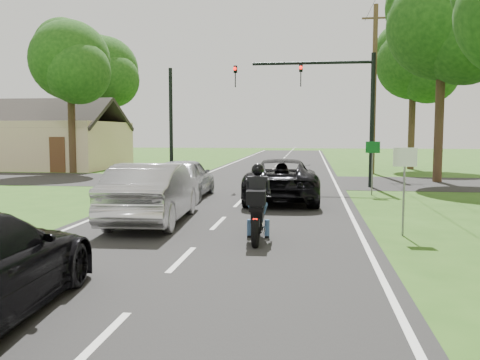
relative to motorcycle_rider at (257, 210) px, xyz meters
name	(u,v)px	position (x,y,z in m)	size (l,w,h in m)	color
ground	(182,260)	(-1.28, -1.93, -0.71)	(140.00, 140.00, 0.00)	#2A5217
road	(246,196)	(-1.28, 8.07, -0.71)	(8.00, 100.00, 0.01)	black
cross_road	(261,181)	(-1.28, 14.07, -0.71)	(60.00, 7.00, 0.01)	black
motorcycle_rider	(257,210)	(0.00, 0.00, 0.00)	(0.59, 2.10, 1.81)	black
dark_suv	(282,180)	(0.17, 6.95, 0.06)	(2.53, 5.50, 1.53)	black
silver_sedan	(153,193)	(-3.08, 1.98, 0.12)	(1.74, 4.98, 1.64)	#B2B1B6
silver_suv	(184,178)	(-3.55, 7.21, 0.06)	(1.80, 4.48, 1.53)	#A9ABB1
traffic_signal	(330,96)	(2.05, 12.07, 3.43)	(6.38, 0.44, 6.00)	black
signal_pole_far	(171,123)	(-6.48, 16.07, 2.29)	(0.20, 0.20, 6.00)	black
utility_pole_far	(374,89)	(4.92, 20.07, 4.37)	(1.60, 0.28, 10.00)	brown
sign_white	(405,170)	(3.42, 1.05, 0.89)	(0.55, 0.07, 2.12)	slate
sign_green	(373,155)	(3.62, 9.05, 0.89)	(0.55, 0.07, 2.12)	slate
tree_row_d	(450,30)	(7.82, 14.83, 6.72)	(5.76, 5.58, 10.45)	#332316
tree_row_e	(419,66)	(8.19, 23.85, 6.12)	(5.28, 5.12, 9.61)	#332316
tree_left_near	(73,64)	(-13.02, 17.85, 5.82)	(5.12, 4.96, 9.22)	#332316
tree_left_far	(107,74)	(-14.98, 27.83, 6.42)	(5.76, 5.58, 10.14)	#332316
house	(45,142)	(-17.28, 22.07, 1.06)	(10.20, 8.00, 4.84)	#CBB48D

